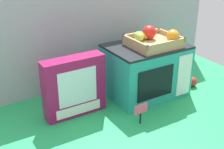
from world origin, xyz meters
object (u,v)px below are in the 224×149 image
object	(u,v)px
toy_microwave	(146,70)
price_sign	(141,111)
food_groups_crate	(153,40)
loose_toy_apple	(192,82)
cookie_set_box	(74,87)

from	to	relation	value
toy_microwave	price_sign	distance (m)	0.31
food_groups_crate	loose_toy_apple	size ratio (longest dim) A/B	4.22
toy_microwave	cookie_set_box	world-z (taller)	cookie_set_box
food_groups_crate	price_sign	distance (m)	0.38
price_sign	food_groups_crate	bearing A→B (deg)	43.45
toy_microwave	loose_toy_apple	world-z (taller)	toy_microwave
price_sign	loose_toy_apple	bearing A→B (deg)	18.02
food_groups_crate	loose_toy_apple	distance (m)	0.38
food_groups_crate	cookie_set_box	size ratio (longest dim) A/B	0.81
price_sign	loose_toy_apple	world-z (taller)	price_sign
toy_microwave	price_sign	xyz separation A→B (m)	(-0.20, -0.23, -0.07)
cookie_set_box	loose_toy_apple	size ratio (longest dim) A/B	5.19
cookie_set_box	price_sign	distance (m)	0.33
price_sign	toy_microwave	bearing A→B (deg)	49.44
toy_microwave	food_groups_crate	world-z (taller)	food_groups_crate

